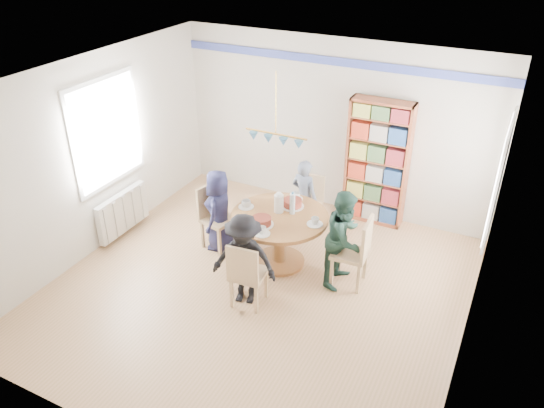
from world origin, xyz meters
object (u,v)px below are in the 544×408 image
Objects in this scene: chair_left at (214,213)px; chair_near at (246,273)px; dining_table at (280,228)px; chair_far at (310,200)px; bookshelf at (377,164)px; person_right at (345,238)px; person_near at (244,260)px; chair_right at (357,250)px; person_left at (219,210)px; person_far at (304,197)px; radiator at (123,212)px.

chair_near is (1.07, -0.99, -0.02)m from chair_left.
chair_left is (-1.02, -0.01, -0.04)m from dining_table.
bookshelf is (0.79, 0.65, 0.49)m from chair_far.
dining_table is 0.99× the size of person_right.
person_right is 1.31m from person_near.
chair_far is 0.44× the size of bookshelf.
chair_right is 1.44m from person_near.
chair_left is 0.77× the size of person_near.
chair_far is (1.03, 1.05, -0.05)m from chair_left.
bookshelf reaches higher than chair_near.
person_left is at bearing -134.98° from bookshelf.
bookshelf is at bearing 39.44° from chair_far.
dining_table is at bearing -90.13° from chair_far.
person_far is (-0.93, 0.87, -0.07)m from person_right.
dining_table is at bearing 94.57° from person_right.
person_left is (-0.93, -0.02, 0.04)m from dining_table.
dining_table is at bearing 75.36° from person_near.
chair_right reaches higher than dining_table.
chair_left is 0.48× the size of bookshelf.
radiator is 2.54m from chair_near.
chair_right is 0.83× the size of person_far.
dining_table is 1.91m from bookshelf.
radiator is 1.19× the size of chair_far.
chair_near is 1.88m from person_far.
person_right reaches higher than chair_left.
chair_right is 1.76m from bookshelf.
radiator is 1.43m from chair_left.
person_right is at bearing 148.96° from person_far.
chair_far is at bearing 45.70° from chair_left.
radiator is at bearing 165.12° from chair_near.
radiator is 2.78m from chair_far.
chair_right is at bearing 79.50° from person_left.
chair_right is at bearing 5.74° from radiator.
bookshelf is (0.75, 2.69, 0.45)m from chair_near.
chair_left is 0.71× the size of person_right.
person_near is (2.37, -0.56, 0.26)m from radiator.
radiator is 1.53m from person_left.
person_far reaches higher than chair_left.
person_right reaches higher than chair_near.
person_right is (1.83, 0.03, 0.06)m from person_left.
chair_right is 1.44m from chair_near.
person_near reaches higher than radiator.
person_far is (2.38, 1.23, 0.24)m from radiator.
person_far is (-1.10, 0.88, 0.05)m from chair_right.
radiator is 3.35m from person_right.
person_left is 0.62× the size of bookshelf.
radiator is 3.84m from bookshelf.
chair_near is at bearing -87.53° from dining_table.
dining_table is 1.34× the size of chair_right.
person_left is 2.45m from bookshelf.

